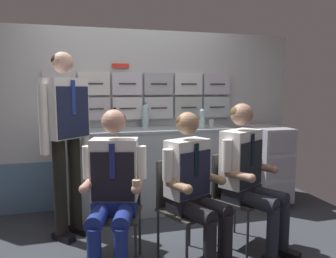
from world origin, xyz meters
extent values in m
cube|color=#33373E|center=(0.00, 0.00, -0.02)|extent=(4.80, 4.80, 0.04)
cube|color=#B2B6B6|center=(0.00, 1.38, 1.07)|extent=(4.20, 0.06, 2.15)
cube|color=slate|center=(0.00, 1.34, 0.30)|extent=(4.12, 0.01, 0.59)
cube|color=silver|center=(-0.84, 1.32, 1.21)|extent=(0.36, 0.06, 0.27)
cylinder|color=#1E2728|center=(-0.84, 1.28, 1.21)|extent=(0.20, 0.01, 0.01)
cube|color=#B3ADB6|center=(-0.46, 1.32, 1.21)|extent=(0.36, 0.06, 0.27)
cylinder|color=#2B2828|center=(-0.46, 1.28, 1.21)|extent=(0.20, 0.01, 0.01)
cube|color=silver|center=(-0.07, 1.32, 1.21)|extent=(0.36, 0.06, 0.27)
cylinder|color=#292425|center=(-0.07, 1.28, 1.21)|extent=(0.20, 0.01, 0.01)
cube|color=silver|center=(0.32, 1.32, 1.21)|extent=(0.36, 0.06, 0.27)
cylinder|color=#271C2F|center=(0.32, 1.28, 1.21)|extent=(0.20, 0.01, 0.01)
cube|color=#A8B3AD|center=(0.70, 1.32, 1.21)|extent=(0.36, 0.06, 0.27)
cylinder|color=#27282B|center=(0.70, 1.28, 1.21)|extent=(0.20, 0.01, 0.01)
cube|color=#B2BEC3|center=(1.09, 1.32, 1.21)|extent=(0.36, 0.06, 0.27)
cylinder|color=#29272C|center=(1.09, 1.28, 1.21)|extent=(0.20, 0.01, 0.01)
cube|color=#BBB4BA|center=(-0.84, 1.32, 1.50)|extent=(0.36, 0.06, 0.27)
cylinder|color=#29262B|center=(-0.84, 1.28, 1.50)|extent=(0.20, 0.01, 0.01)
cube|color=silver|center=(-0.46, 1.32, 1.50)|extent=(0.36, 0.06, 0.27)
cylinder|color=#282325|center=(-0.46, 1.28, 1.50)|extent=(0.20, 0.01, 0.01)
cube|color=silver|center=(-0.07, 1.32, 1.50)|extent=(0.36, 0.06, 0.27)
cylinder|color=black|center=(-0.07, 1.28, 1.50)|extent=(0.20, 0.01, 0.01)
cube|color=#A6A8AF|center=(0.32, 1.32, 1.50)|extent=(0.36, 0.06, 0.27)
cylinder|color=#242521|center=(0.32, 1.28, 1.50)|extent=(0.20, 0.01, 0.01)
cube|color=silver|center=(0.70, 1.32, 1.50)|extent=(0.36, 0.06, 0.27)
cylinder|color=black|center=(0.70, 1.28, 1.50)|extent=(0.20, 0.01, 0.01)
cube|color=#B5B3C1|center=(1.09, 1.32, 1.50)|extent=(0.36, 0.06, 0.27)
cylinder|color=#22202B|center=(1.09, 1.28, 1.50)|extent=(0.20, 0.01, 0.01)
cube|color=red|center=(-0.14, 1.33, 1.72)|extent=(0.20, 0.02, 0.05)
cube|color=#A5B0B9|center=(0.10, 1.09, 0.48)|extent=(1.99, 0.52, 0.95)
cube|color=#96A1AA|center=(0.10, 1.09, 0.97)|extent=(2.03, 0.53, 0.03)
sphere|color=black|center=(1.48, 0.69, 0.04)|extent=(0.07, 0.07, 0.07)
sphere|color=black|center=(1.79, 0.69, 0.04)|extent=(0.07, 0.07, 0.07)
sphere|color=black|center=(1.48, 1.24, 0.04)|extent=(0.07, 0.07, 0.07)
sphere|color=black|center=(1.79, 1.24, 0.04)|extent=(0.07, 0.07, 0.07)
cube|color=#ABAAB7|center=(1.64, 0.97, 0.52)|extent=(0.40, 0.64, 0.90)
cube|color=#9796A2|center=(1.64, 0.65, 0.22)|extent=(0.35, 0.01, 0.24)
cube|color=#9796A2|center=(1.64, 0.65, 0.52)|extent=(0.35, 0.01, 0.24)
cube|color=#9796A2|center=(1.64, 0.65, 0.82)|extent=(0.35, 0.01, 0.24)
cylinder|color=#28282D|center=(1.64, 0.67, 0.95)|extent=(0.32, 0.02, 0.02)
cylinder|color=#2D2D33|center=(-0.59, -0.19, 0.21)|extent=(0.02, 0.02, 0.42)
cylinder|color=#2D2D33|center=(-0.24, -0.28, 0.21)|extent=(0.02, 0.02, 0.42)
cylinder|color=#2D2D33|center=(-0.49, 0.16, 0.21)|extent=(0.02, 0.02, 0.42)
cylinder|color=#2D2D33|center=(-0.15, 0.07, 0.21)|extent=(0.02, 0.02, 0.42)
cube|color=#33312C|center=(-0.37, -0.06, 0.43)|extent=(0.49, 0.49, 0.02)
cube|color=#33312C|center=(-0.32, 0.13, 0.65)|extent=(0.36, 0.12, 0.40)
cylinder|color=#2D2D33|center=(-0.49, 0.16, 0.65)|extent=(0.02, 0.02, 0.40)
cylinder|color=#2D2D33|center=(-0.15, 0.07, 0.65)|extent=(0.02, 0.02, 0.40)
cylinder|color=navy|center=(-0.54, -0.37, 0.27)|extent=(0.10, 0.10, 0.42)
cylinder|color=navy|center=(-0.36, -0.41, 0.27)|extent=(0.10, 0.10, 0.42)
cylinder|color=navy|center=(-0.50, -0.20, 0.50)|extent=(0.22, 0.40, 0.13)
cylinder|color=navy|center=(-0.32, -0.25, 0.50)|extent=(0.22, 0.40, 0.13)
cube|color=navy|center=(-0.37, -0.06, 0.51)|extent=(0.38, 0.28, 0.12)
cube|color=white|center=(-0.36, -0.04, 0.81)|extent=(0.40, 0.29, 0.48)
cube|color=black|center=(-0.39, -0.14, 0.77)|extent=(0.33, 0.10, 0.39)
cube|color=navy|center=(-0.39, -0.15, 0.89)|extent=(0.04, 0.02, 0.27)
cylinder|color=white|center=(-0.57, 0.02, 0.86)|extent=(0.08, 0.08, 0.26)
cylinder|color=tan|center=(-0.57, -0.09, 0.71)|extent=(0.13, 0.25, 0.07)
sphere|color=tan|center=(-0.60, -0.20, 0.71)|extent=(0.08, 0.08, 0.08)
cylinder|color=white|center=(-0.16, -0.09, 0.86)|extent=(0.08, 0.08, 0.26)
cylinder|color=tan|center=(-0.20, -0.19, 0.71)|extent=(0.13, 0.25, 0.07)
sphere|color=tan|center=(-0.23, -0.30, 0.71)|extent=(0.08, 0.08, 0.08)
cylinder|color=tan|center=(-0.23, -0.30, 0.75)|extent=(0.06, 0.06, 0.06)
sphere|color=tan|center=(-0.36, -0.04, 1.19)|extent=(0.19, 0.19, 0.19)
ellipsoid|color=black|center=(-0.36, -0.02, 1.20)|extent=(0.23, 0.21, 0.13)
cylinder|color=#2D2D33|center=(0.14, -0.37, 0.21)|extent=(0.02, 0.02, 0.42)
cylinder|color=#2D2D33|center=(0.47, -0.22, 0.21)|extent=(0.02, 0.02, 0.42)
cylinder|color=#2D2D33|center=(-0.01, -0.04, 0.21)|extent=(0.02, 0.02, 0.42)
cylinder|color=#2D2D33|center=(0.32, 0.11, 0.21)|extent=(0.02, 0.02, 0.42)
cube|color=#33312C|center=(0.23, -0.13, 0.43)|extent=(0.53, 0.53, 0.02)
cube|color=#33312C|center=(0.15, 0.04, 0.65)|extent=(0.35, 0.18, 0.40)
cylinder|color=#2D2D33|center=(-0.01, -0.04, 0.65)|extent=(0.02, 0.02, 0.40)
cylinder|color=#2D2D33|center=(0.32, 0.11, 0.65)|extent=(0.02, 0.02, 0.40)
cylinder|color=black|center=(0.28, -0.47, 0.27)|extent=(0.10, 0.10, 0.42)
cylinder|color=black|center=(0.45, -0.40, 0.27)|extent=(0.10, 0.10, 0.42)
cylinder|color=black|center=(0.22, -0.32, 0.50)|extent=(0.27, 0.39, 0.13)
cylinder|color=black|center=(0.38, -0.24, 0.50)|extent=(0.27, 0.39, 0.13)
cube|color=black|center=(0.23, -0.13, 0.51)|extent=(0.38, 0.32, 0.12)
cube|color=white|center=(0.22, -0.11, 0.80)|extent=(0.40, 0.32, 0.47)
cube|color=#1F223C|center=(0.26, -0.20, 0.76)|extent=(0.30, 0.14, 0.37)
cube|color=black|center=(0.27, -0.21, 0.88)|extent=(0.04, 0.03, 0.26)
cylinder|color=white|center=(0.03, -0.20, 0.85)|extent=(0.08, 0.08, 0.25)
cylinder|color=#A07B5A|center=(0.10, -0.28, 0.70)|extent=(0.16, 0.24, 0.07)
sphere|color=#A07B5A|center=(0.14, -0.38, 0.70)|extent=(0.08, 0.08, 0.08)
cylinder|color=white|center=(0.41, -0.03, 0.85)|extent=(0.08, 0.08, 0.25)
cylinder|color=#A07B5A|center=(0.43, -0.13, 0.70)|extent=(0.16, 0.24, 0.07)
sphere|color=#A07B5A|center=(0.48, -0.23, 0.70)|extent=(0.08, 0.08, 0.08)
sphere|color=#A07B5A|center=(0.22, -0.11, 1.16)|extent=(0.18, 0.18, 0.18)
ellipsoid|color=brown|center=(0.22, -0.10, 1.18)|extent=(0.23, 0.23, 0.13)
cylinder|color=#2D2D33|center=(0.72, -0.24, 0.21)|extent=(0.02, 0.02, 0.42)
cylinder|color=#2D2D33|center=(1.03, -0.06, 0.21)|extent=(0.02, 0.02, 0.42)
cylinder|color=#2D2D33|center=(0.54, 0.07, 0.21)|extent=(0.02, 0.02, 0.42)
cylinder|color=#2D2D33|center=(0.85, 0.25, 0.21)|extent=(0.02, 0.02, 0.42)
cube|color=#33312C|center=(0.79, 0.01, 0.43)|extent=(0.55, 0.55, 0.02)
cube|color=#33312C|center=(0.69, 0.17, 0.65)|extent=(0.33, 0.21, 0.40)
cylinder|color=#2D2D33|center=(0.54, 0.07, 0.65)|extent=(0.02, 0.02, 0.40)
cylinder|color=#2D2D33|center=(0.85, 0.25, 0.65)|extent=(0.02, 0.02, 0.40)
cube|color=black|center=(1.07, -0.29, 0.03)|extent=(0.19, 0.24, 0.06)
cylinder|color=#1E212C|center=(0.88, -0.35, 0.27)|extent=(0.10, 0.10, 0.42)
cylinder|color=#1E212C|center=(1.05, -0.25, 0.27)|extent=(0.10, 0.10, 0.42)
cylinder|color=#1E212C|center=(0.79, -0.20, 0.50)|extent=(0.32, 0.41, 0.13)
cylinder|color=#1E212C|center=(0.96, -0.10, 0.50)|extent=(0.32, 0.41, 0.13)
cube|color=#1E212C|center=(0.79, 0.01, 0.51)|extent=(0.41, 0.35, 0.12)
cube|color=white|center=(0.78, 0.02, 0.82)|extent=(0.44, 0.38, 0.51)
cube|color=black|center=(0.83, -0.07, 0.78)|extent=(0.31, 0.19, 0.41)
cube|color=black|center=(0.84, -0.08, 0.91)|extent=(0.04, 0.03, 0.28)
cylinder|color=white|center=(0.59, -0.09, 0.87)|extent=(0.08, 0.08, 0.27)
cylinder|color=#A17A63|center=(0.66, -0.18, 0.72)|extent=(0.19, 0.25, 0.07)
sphere|color=#A17A63|center=(0.72, -0.27, 0.72)|extent=(0.08, 0.08, 0.08)
cylinder|color=white|center=(0.97, 0.14, 0.87)|extent=(0.08, 0.08, 0.27)
cylinder|color=#A17A63|center=(1.01, 0.03, 0.72)|extent=(0.19, 0.25, 0.07)
sphere|color=#A17A63|center=(1.06, -0.07, 0.72)|extent=(0.08, 0.08, 0.08)
sphere|color=#A17A63|center=(0.78, 0.02, 1.21)|extent=(0.20, 0.20, 0.20)
ellipsoid|color=brown|center=(0.77, 0.04, 1.23)|extent=(0.26, 0.26, 0.14)
cube|color=black|center=(-0.81, 0.52, 0.03)|extent=(0.23, 0.24, 0.06)
cube|color=black|center=(-0.66, 0.65, 0.03)|extent=(0.23, 0.24, 0.06)
cylinder|color=black|center=(-0.82, 0.55, 0.52)|extent=(0.12, 0.12, 0.92)
cylinder|color=black|center=(-0.69, 0.67, 0.52)|extent=(0.12, 0.12, 0.92)
cube|color=white|center=(-0.76, 0.61, 1.26)|extent=(0.45, 0.44, 0.56)
cube|color=#1A203D|center=(-0.68, 0.52, 1.23)|extent=(0.27, 0.26, 0.47)
cube|color=navy|center=(-0.67, 0.51, 1.36)|extent=(0.04, 0.04, 0.32)
cylinder|color=white|center=(-0.93, 0.44, 1.17)|extent=(0.08, 0.08, 0.63)
sphere|color=tan|center=(-0.93, 0.44, 0.86)|extent=(0.08, 0.08, 0.08)
cylinder|color=white|center=(-0.58, 0.77, 1.17)|extent=(0.08, 0.08, 0.63)
sphere|color=tan|center=(-0.58, 0.77, 0.86)|extent=(0.08, 0.08, 0.08)
sphere|color=tan|center=(-0.76, 0.61, 1.68)|extent=(0.20, 0.20, 0.20)
ellipsoid|color=black|center=(-0.77, 0.62, 1.70)|extent=(0.26, 0.26, 0.14)
cylinder|color=silver|center=(0.76, 0.97, 1.09)|extent=(0.06, 0.06, 0.21)
cone|color=silver|center=(0.76, 0.97, 1.20)|extent=(0.06, 0.06, 0.02)
cylinder|color=#2F76CA|center=(0.76, 0.97, 1.23)|extent=(0.03, 0.03, 0.02)
cylinder|color=#519D55|center=(-0.23, 1.21, 1.08)|extent=(0.08, 0.08, 0.20)
cone|color=#519D55|center=(-0.23, 1.21, 1.20)|extent=(0.08, 0.08, 0.02)
cylinder|color=black|center=(-0.23, 1.21, 1.22)|extent=(0.04, 0.04, 0.02)
cylinder|color=#ACD2D9|center=(0.14, 1.25, 1.11)|extent=(0.08, 0.08, 0.26)
cone|color=#ACD2D9|center=(0.14, 1.25, 1.25)|extent=(0.08, 0.08, 0.02)
cylinder|color=blue|center=(0.14, 1.25, 1.27)|extent=(0.03, 0.03, 0.02)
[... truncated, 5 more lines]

